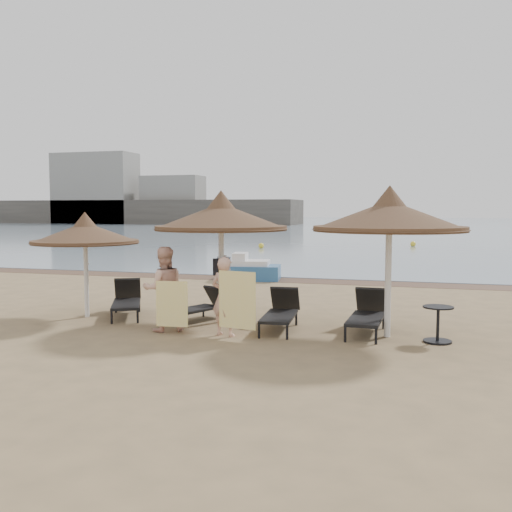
{
  "coord_description": "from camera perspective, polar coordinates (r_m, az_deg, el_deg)",
  "views": [
    {
      "loc": [
        3.7,
        -11.13,
        2.67
      ],
      "look_at": [
        0.17,
        1.2,
        1.59
      ],
      "focal_mm": 40.0,
      "sensor_mm": 36.0,
      "label": 1
    }
  ],
  "objects": [
    {
      "name": "palapa_left",
      "position": [
        14.45,
        -16.71,
        2.17
      ],
      "size": [
        2.6,
        2.6,
        2.58
      ],
      "rotation": [
        0.0,
        0.0,
        0.07
      ],
      "color": "white",
      "rests_on": "ground"
    },
    {
      "name": "buoy_mid",
      "position": [
        40.9,
        15.43,
        1.17
      ],
      "size": [
        0.38,
        0.38,
        0.38
      ],
      "primitive_type": "sphere",
      "color": "yellow",
      "rests_on": "ground"
    },
    {
      "name": "palapa_right",
      "position": [
        11.97,
        13.19,
        3.87
      ],
      "size": [
        3.16,
        3.16,
        3.13
      ],
      "rotation": [
        0.0,
        0.0,
        -0.04
      ],
      "color": "white",
      "rests_on": "ground"
    },
    {
      "name": "ground",
      "position": [
        12.03,
        -2.36,
        -8.0
      ],
      "size": [
        160.0,
        160.0,
        0.0
      ],
      "primitive_type": "plane",
      "color": "#957950",
      "rests_on": "ground"
    },
    {
      "name": "wet_sand_strip",
      "position": [
        21.03,
        5.73,
        -2.49
      ],
      "size": [
        200.0,
        1.6,
        0.01
      ],
      "primitive_type": "cube",
      "color": "brown",
      "rests_on": "ground"
    },
    {
      "name": "bag_patterned",
      "position": [
        13.45,
        -3.23,
        -0.92
      ],
      "size": [
        0.34,
        0.21,
        0.4
      ],
      "rotation": [
        0.0,
        0.0,
        -0.35
      ],
      "color": "white",
      "rests_on": "ground"
    },
    {
      "name": "side_table",
      "position": [
        11.96,
        17.73,
        -6.63
      ],
      "size": [
        0.6,
        0.6,
        0.73
      ],
      "rotation": [
        0.0,
        0.0,
        0.32
      ],
      "color": "black",
      "rests_on": "ground"
    },
    {
      "name": "lounger_far_left",
      "position": [
        14.59,
        -12.81,
        -4.27
      ],
      "size": [
        1.44,
        2.04,
        0.88
      ],
      "rotation": [
        0.0,
        0.0,
        0.46
      ],
      "color": "black",
      "rests_on": "ground"
    },
    {
      "name": "pedal_boat",
      "position": [
        21.24,
        -0.62,
        -1.39
      ],
      "size": [
        2.33,
        1.59,
        1.0
      ],
      "rotation": [
        0.0,
        0.0,
        0.15
      ],
      "color": "#2B5D94",
      "rests_on": "ground"
    },
    {
      "name": "sea",
      "position": [
        91.24,
        13.68,
        3.01
      ],
      "size": [
        200.0,
        140.0,
        0.03
      ],
      "primitive_type": "cube",
      "color": "slate",
      "rests_on": "ground"
    },
    {
      "name": "lounger_near_right",
      "position": [
        12.69,
        2.51,
        -5.53
      ],
      "size": [
        0.8,
        1.98,
        0.87
      ],
      "rotation": [
        0.0,
        0.0,
        0.08
      ],
      "color": "black",
      "rests_on": "ground"
    },
    {
      "name": "lounger_near_left",
      "position": [
        13.68,
        -5.6,
        -4.98
      ],
      "size": [
        1.21,
        1.81,
        0.77
      ],
      "rotation": [
        0.0,
        0.0,
        -0.41
      ],
      "color": "black",
      "rests_on": "ground"
    },
    {
      "name": "lounger_far_right",
      "position": [
        12.56,
        11.08,
        -5.65
      ],
      "size": [
        0.74,
        2.04,
        0.9
      ],
      "rotation": [
        0.0,
        0.0,
        -0.03
      ],
      "color": "black",
      "rests_on": "ground"
    },
    {
      "name": "palapa_center",
      "position": [
        13.21,
        -3.51,
        3.87
      ],
      "size": [
        3.11,
        3.11,
        3.08
      ],
      "rotation": [
        0.0,
        0.0,
        -0.42
      ],
      "color": "white",
      "rests_on": "ground"
    },
    {
      "name": "person_right",
      "position": [
        11.89,
        -3.15,
        -3.42
      ],
      "size": [
        0.98,
        0.74,
        1.93
      ],
      "primitive_type": "imported",
      "rotation": [
        0.0,
        0.0,
        2.95
      ],
      "color": "#E4AC94",
      "rests_on": "ground"
    },
    {
      "name": "person_left",
      "position": [
        12.48,
        -9.24,
        -2.61
      ],
      "size": [
        1.17,
        1.06,
        2.14
      ],
      "primitive_type": "imported",
      "rotation": [
        0.0,
        0.0,
        3.7
      ],
      "color": "#E4AC94",
      "rests_on": "ground"
    },
    {
      "name": "towel_left",
      "position": [
        12.08,
        -8.42,
        -4.77
      ],
      "size": [
        0.69,
        0.09,
        0.97
      ],
      "rotation": [
        0.0,
        0.0,
        0.1
      ],
      "color": "yellow",
      "rests_on": "ground"
    },
    {
      "name": "bag_dark",
      "position": [
        13.13,
        -3.72,
        -1.1
      ],
      "size": [
        0.29,
        0.15,
        0.39
      ],
      "rotation": [
        0.0,
        0.0,
        0.22
      ],
      "color": "black",
      "rests_on": "ground"
    },
    {
      "name": "towel_right",
      "position": [
        11.57,
        -1.91,
        -4.42
      ],
      "size": [
        0.83,
        0.17,
        1.17
      ],
      "rotation": [
        0.0,
        0.0,
        -0.18
      ],
      "color": "yellow",
      "rests_on": "ground"
    },
    {
      "name": "far_shore",
      "position": [
        93.5,
        -1.96,
        4.96
      ],
      "size": [
        150.0,
        54.8,
        12.0
      ],
      "color": "#554E45",
      "rests_on": "ground"
    },
    {
      "name": "buoy_left",
      "position": [
        37.61,
        0.52,
        1.03
      ],
      "size": [
        0.36,
        0.36,
        0.36
      ],
      "primitive_type": "sphere",
      "color": "yellow",
      "rests_on": "ground"
    }
  ]
}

